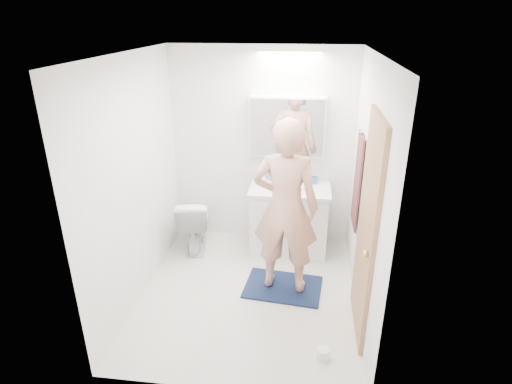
% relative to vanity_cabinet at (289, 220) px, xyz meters
% --- Properties ---
extents(floor, '(2.50, 2.50, 0.00)m').
position_rel_vanity_cabinet_xyz_m(floor, '(-0.37, -0.96, -0.39)').
color(floor, silver).
rests_on(floor, ground).
extents(ceiling, '(2.50, 2.50, 0.00)m').
position_rel_vanity_cabinet_xyz_m(ceiling, '(-0.37, -0.96, 2.01)').
color(ceiling, white).
rests_on(ceiling, floor).
extents(wall_back, '(2.50, 0.00, 2.50)m').
position_rel_vanity_cabinet_xyz_m(wall_back, '(-0.37, 0.29, 0.81)').
color(wall_back, white).
rests_on(wall_back, floor).
extents(wall_front, '(2.50, 0.00, 2.50)m').
position_rel_vanity_cabinet_xyz_m(wall_front, '(-0.37, -2.21, 0.81)').
color(wall_front, white).
rests_on(wall_front, floor).
extents(wall_left, '(0.00, 2.50, 2.50)m').
position_rel_vanity_cabinet_xyz_m(wall_left, '(-1.47, -0.96, 0.81)').
color(wall_left, white).
rests_on(wall_left, floor).
extents(wall_right, '(0.00, 2.50, 2.50)m').
position_rel_vanity_cabinet_xyz_m(wall_right, '(0.73, -0.96, 0.81)').
color(wall_right, white).
rests_on(wall_right, floor).
extents(vanity_cabinet, '(0.90, 0.55, 0.78)m').
position_rel_vanity_cabinet_xyz_m(vanity_cabinet, '(0.00, 0.00, 0.00)').
color(vanity_cabinet, white).
rests_on(vanity_cabinet, floor).
extents(countertop, '(0.95, 0.58, 0.04)m').
position_rel_vanity_cabinet_xyz_m(countertop, '(0.00, -0.00, 0.41)').
color(countertop, white).
rests_on(countertop, vanity_cabinet).
extents(sink_basin, '(0.36, 0.36, 0.03)m').
position_rel_vanity_cabinet_xyz_m(sink_basin, '(0.00, 0.03, 0.45)').
color(sink_basin, white).
rests_on(sink_basin, countertop).
extents(faucet, '(0.02, 0.02, 0.16)m').
position_rel_vanity_cabinet_xyz_m(faucet, '(0.00, 0.22, 0.51)').
color(faucet, '#B6B5BA').
rests_on(faucet, countertop).
extents(medicine_cabinet, '(0.88, 0.14, 0.70)m').
position_rel_vanity_cabinet_xyz_m(medicine_cabinet, '(-0.07, 0.21, 1.11)').
color(medicine_cabinet, white).
rests_on(medicine_cabinet, wall_back).
extents(mirror_panel, '(0.84, 0.01, 0.66)m').
position_rel_vanity_cabinet_xyz_m(mirror_panel, '(-0.07, 0.13, 1.11)').
color(mirror_panel, silver).
rests_on(mirror_panel, medicine_cabinet).
extents(toilet, '(0.48, 0.72, 0.68)m').
position_rel_vanity_cabinet_xyz_m(toilet, '(-1.15, -0.11, -0.05)').
color(toilet, white).
rests_on(toilet, floor).
extents(bath_rug, '(0.85, 0.63, 0.02)m').
position_rel_vanity_cabinet_xyz_m(bath_rug, '(-0.01, -0.84, -0.38)').
color(bath_rug, '#162544').
rests_on(bath_rug, floor).
extents(person, '(0.70, 0.50, 1.81)m').
position_rel_vanity_cabinet_xyz_m(person, '(-0.01, -0.84, 0.56)').
color(person, tan).
rests_on(person, bath_rug).
extents(door, '(0.04, 0.80, 2.00)m').
position_rel_vanity_cabinet_xyz_m(door, '(0.71, -1.31, 0.61)').
color(door, '#A57D52').
rests_on(door, wall_right).
extents(door_knob, '(0.06, 0.06, 0.06)m').
position_rel_vanity_cabinet_xyz_m(door_knob, '(0.67, -1.61, 0.56)').
color(door_knob, gold).
rests_on(door_knob, door).
extents(towel, '(0.02, 0.42, 1.00)m').
position_rel_vanity_cabinet_xyz_m(towel, '(0.71, -0.41, 0.71)').
color(towel, '#101B33').
rests_on(towel, wall_right).
extents(towel_hook, '(0.07, 0.02, 0.02)m').
position_rel_vanity_cabinet_xyz_m(towel_hook, '(0.70, -0.41, 1.23)').
color(towel_hook, silver).
rests_on(towel_hook, wall_right).
extents(soap_bottle_a, '(0.12, 0.12, 0.23)m').
position_rel_vanity_cabinet_xyz_m(soap_bottle_a, '(-0.35, 0.15, 0.54)').
color(soap_bottle_a, beige).
rests_on(soap_bottle_a, countertop).
extents(soap_bottle_b, '(0.10, 0.10, 0.17)m').
position_rel_vanity_cabinet_xyz_m(soap_bottle_b, '(-0.23, 0.18, 0.51)').
color(soap_bottle_b, '#5D91C8').
rests_on(soap_bottle_b, countertop).
extents(toothbrush_cup, '(0.11, 0.11, 0.09)m').
position_rel_vanity_cabinet_xyz_m(toothbrush_cup, '(0.28, 0.16, 0.47)').
color(toothbrush_cup, '#3F69BF').
rests_on(toothbrush_cup, countertop).
extents(toilet_paper_roll, '(0.11, 0.11, 0.10)m').
position_rel_vanity_cabinet_xyz_m(toilet_paper_roll, '(0.39, -1.79, -0.34)').
color(toilet_paper_roll, white).
rests_on(toilet_paper_roll, floor).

